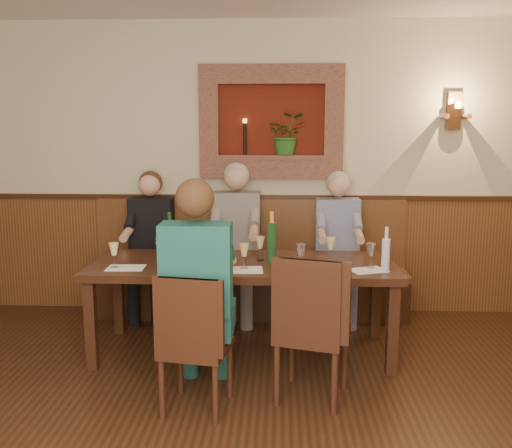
% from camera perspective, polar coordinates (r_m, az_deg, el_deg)
% --- Properties ---
extents(room_shell, '(6.04, 6.04, 2.82)m').
position_cam_1_polar(room_shell, '(2.55, -4.12, 11.29)').
color(room_shell, beige).
rests_on(room_shell, ground).
extents(wainscoting, '(6.02, 6.02, 1.15)m').
position_cam_1_polar(wainscoting, '(2.84, -3.79, -16.01)').
color(wainscoting, '#503117').
rests_on(wainscoting, ground).
extents(wall_niche, '(1.36, 0.30, 1.06)m').
position_cam_1_polar(wall_niche, '(5.48, 1.96, 9.70)').
color(wall_niche, '#5C190D').
rests_on(wall_niche, ground).
extents(wall_sconce, '(0.25, 0.20, 0.35)m').
position_cam_1_polar(wall_sconce, '(5.70, 19.19, 10.55)').
color(wall_sconce, '#503117').
rests_on(wall_sconce, ground).
extents(dining_table, '(2.40, 0.90, 0.75)m').
position_cam_1_polar(dining_table, '(4.54, -1.29, -4.76)').
color(dining_table, black).
rests_on(dining_table, ground).
extents(bench, '(3.00, 0.45, 1.11)m').
position_cam_1_polar(bench, '(5.54, -0.65, -5.77)').
color(bench, '#381E0F').
rests_on(bench, ground).
extents(chair_near_left, '(0.47, 0.47, 0.92)m').
position_cam_1_polar(chair_near_left, '(3.80, -6.04, -14.32)').
color(chair_near_left, black).
rests_on(chair_near_left, ground).
extents(chair_near_right, '(0.55, 0.55, 1.00)m').
position_cam_1_polar(chair_near_right, '(3.93, 5.55, -13.15)').
color(chair_near_right, black).
rests_on(chair_near_right, ground).
extents(person_bench_left, '(0.41, 0.50, 1.40)m').
position_cam_1_polar(person_bench_left, '(5.51, -10.50, -3.37)').
color(person_bench_left, black).
rests_on(person_bench_left, ground).
extents(person_bench_mid, '(0.44, 0.54, 1.48)m').
position_cam_1_polar(person_bench_mid, '(5.38, -2.01, -3.11)').
color(person_bench_mid, '#615A59').
rests_on(person_bench_mid, ground).
extents(person_bench_right, '(0.41, 0.50, 1.40)m').
position_cam_1_polar(person_bench_right, '(5.40, 8.14, -3.56)').
color(person_bench_right, navy).
rests_on(person_bench_right, ground).
extents(person_chair_front, '(0.45, 0.55, 1.50)m').
position_cam_1_polar(person_chair_front, '(3.84, -5.70, -8.38)').
color(person_chair_front, '#174553').
rests_on(person_chair_front, ground).
extents(spittoon_bucket, '(0.25, 0.25, 0.26)m').
position_cam_1_polar(spittoon_bucket, '(4.43, -4.18, -2.45)').
color(spittoon_bucket, red).
rests_on(spittoon_bucket, dining_table).
extents(wine_bottle_green_a, '(0.10, 0.10, 0.41)m').
position_cam_1_polar(wine_bottle_green_a, '(4.48, 1.58, -1.76)').
color(wine_bottle_green_a, '#19471E').
rests_on(wine_bottle_green_a, dining_table).
extents(wine_bottle_green_b, '(0.08, 0.08, 0.39)m').
position_cam_1_polar(wine_bottle_green_b, '(4.56, -8.60, -1.75)').
color(wine_bottle_green_b, '#19471E').
rests_on(wine_bottle_green_b, dining_table).
extents(water_bottle, '(0.06, 0.06, 0.34)m').
position_cam_1_polar(water_bottle, '(4.31, 12.85, -2.96)').
color(water_bottle, silver).
rests_on(water_bottle, dining_table).
extents(tasting_sheet_a, '(0.29, 0.21, 0.00)m').
position_cam_1_polar(tasting_sheet_a, '(4.46, -12.89, -4.29)').
color(tasting_sheet_a, white).
rests_on(tasting_sheet_a, dining_table).
extents(tasting_sheet_b, '(0.33, 0.24, 0.00)m').
position_cam_1_polar(tasting_sheet_b, '(4.28, -1.42, -4.61)').
color(tasting_sheet_b, white).
rests_on(tasting_sheet_b, dining_table).
extents(tasting_sheet_c, '(0.31, 0.27, 0.00)m').
position_cam_1_polar(tasting_sheet_c, '(4.36, 11.15, -4.56)').
color(tasting_sheet_c, white).
rests_on(tasting_sheet_c, dining_table).
extents(tasting_sheet_d, '(0.30, 0.25, 0.00)m').
position_cam_1_polar(tasting_sheet_d, '(4.32, -6.87, -4.56)').
color(tasting_sheet_d, white).
rests_on(tasting_sheet_d, dining_table).
extents(wine_glass_0, '(0.08, 0.08, 0.19)m').
position_cam_1_polar(wine_glass_0, '(4.41, 11.40, -3.12)').
color(wine_glass_0, white).
rests_on(wine_glass_0, dining_table).
extents(wine_glass_1, '(0.08, 0.08, 0.19)m').
position_cam_1_polar(wine_glass_1, '(4.58, 0.41, -2.46)').
color(wine_glass_1, '#EEDF8E').
rests_on(wine_glass_1, dining_table).
extents(wine_glass_2, '(0.08, 0.08, 0.19)m').
position_cam_1_polar(wine_glass_2, '(4.43, -9.49, -3.02)').
color(wine_glass_2, '#EEDF8E').
rests_on(wine_glass_2, dining_table).
extents(wine_glass_3, '(0.08, 0.08, 0.19)m').
position_cam_1_polar(wine_glass_3, '(4.32, 4.52, -3.25)').
color(wine_glass_3, white).
rests_on(wine_glass_3, dining_table).
extents(wine_glass_4, '(0.08, 0.08, 0.19)m').
position_cam_1_polar(wine_glass_4, '(4.47, -14.00, -3.05)').
color(wine_glass_4, '#EEDF8E').
rests_on(wine_glass_4, dining_table).
extents(wine_glass_5, '(0.08, 0.08, 0.19)m').
position_cam_1_polar(wine_glass_5, '(4.66, -5.63, -2.28)').
color(wine_glass_5, white).
rests_on(wine_glass_5, dining_table).
extents(wine_glass_6, '(0.08, 0.08, 0.19)m').
position_cam_1_polar(wine_glass_6, '(4.31, -1.20, -3.24)').
color(wine_glass_6, '#EEDF8E').
rests_on(wine_glass_6, dining_table).
extents(wine_glass_7, '(0.08, 0.08, 0.19)m').
position_cam_1_polar(wine_glass_7, '(4.29, -4.01, -3.33)').
color(wine_glass_7, '#EEDF8E').
rests_on(wine_glass_7, dining_table).
extents(wine_glass_8, '(0.08, 0.08, 0.19)m').
position_cam_1_polar(wine_glass_8, '(4.66, -9.52, -2.37)').
color(wine_glass_8, white).
rests_on(wine_glass_8, dining_table).
extents(wine_glass_9, '(0.08, 0.08, 0.19)m').
position_cam_1_polar(wine_glass_9, '(4.58, 7.47, -2.52)').
color(wine_glass_9, '#EEDF8E').
rests_on(wine_glass_9, dining_table).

